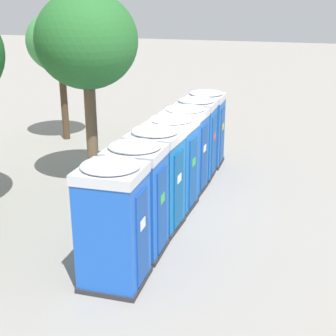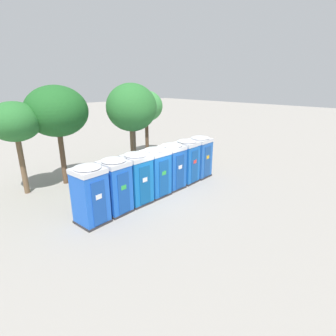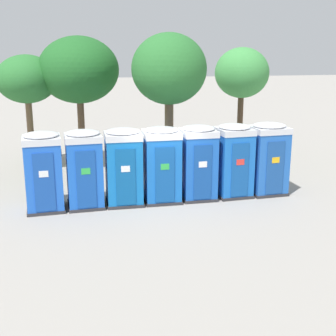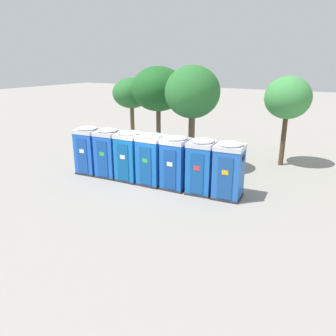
{
  "view_description": "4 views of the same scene",
  "coord_description": "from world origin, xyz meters",
  "px_view_note": "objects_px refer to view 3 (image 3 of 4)",
  "views": [
    {
      "loc": [
        -10.96,
        -4.18,
        5.22
      ],
      "look_at": [
        -0.44,
        -0.23,
        1.27
      ],
      "focal_mm": 50.0,
      "sensor_mm": 36.0,
      "label": 1
    },
    {
      "loc": [
        -8.5,
        -9.57,
        5.67
      ],
      "look_at": [
        0.91,
        -0.16,
        1.26
      ],
      "focal_mm": 28.0,
      "sensor_mm": 36.0,
      "label": 2
    },
    {
      "loc": [
        -2.45,
        -15.11,
        5.19
      ],
      "look_at": [
        0.22,
        -0.2,
        1.15
      ],
      "focal_mm": 50.0,
      "sensor_mm": 36.0,
      "label": 3
    },
    {
      "loc": [
        8.2,
        -12.97,
        5.76
      ],
      "look_at": [
        0.91,
        -0.16,
        0.95
      ],
      "focal_mm": 35.0,
      "sensor_mm": 36.0,
      "label": 4
    }
  ],
  "objects_px": {
    "portapotty_5": "(233,160)",
    "street_tree_3": "(242,74)",
    "portapotty_0": "(43,171)",
    "street_tree_1": "(79,70)",
    "street_tree_0": "(169,70)",
    "portapotty_4": "(198,162)",
    "street_tree_2": "(27,80)",
    "portapotty_1": "(84,169)",
    "portapotty_3": "(162,164)",
    "portapotty_6": "(268,158)",
    "portapotty_2": "(124,166)"
  },
  "relations": [
    {
      "from": "portapotty_5",
      "to": "street_tree_3",
      "type": "height_order",
      "value": "street_tree_3"
    },
    {
      "from": "portapotty_0",
      "to": "portapotty_5",
      "type": "xyz_separation_m",
      "value": [
        6.38,
        0.36,
        0.0
      ]
    },
    {
      "from": "street_tree_1",
      "to": "street_tree_0",
      "type": "bearing_deg",
      "value": -32.65
    },
    {
      "from": "portapotty_5",
      "to": "street_tree_1",
      "type": "height_order",
      "value": "street_tree_1"
    },
    {
      "from": "street_tree_3",
      "to": "street_tree_1",
      "type": "bearing_deg",
      "value": -169.39
    },
    {
      "from": "portapotty_4",
      "to": "street_tree_3",
      "type": "distance_m",
      "value": 7.7
    },
    {
      "from": "street_tree_1",
      "to": "street_tree_2",
      "type": "bearing_deg",
      "value": 178.04
    },
    {
      "from": "portapotty_1",
      "to": "street_tree_0",
      "type": "height_order",
      "value": "street_tree_0"
    },
    {
      "from": "portapotty_1",
      "to": "street_tree_2",
      "type": "height_order",
      "value": "street_tree_2"
    },
    {
      "from": "portapotty_3",
      "to": "portapotty_6",
      "type": "bearing_deg",
      "value": 3.02
    },
    {
      "from": "portapotty_4",
      "to": "street_tree_0",
      "type": "relative_size",
      "value": 0.45
    },
    {
      "from": "portapotty_4",
      "to": "portapotty_6",
      "type": "relative_size",
      "value": 1.0
    },
    {
      "from": "street_tree_0",
      "to": "street_tree_1",
      "type": "xyz_separation_m",
      "value": [
        -3.38,
        2.17,
        -0.1
      ]
    },
    {
      "from": "portapotty_1",
      "to": "portapotty_5",
      "type": "xyz_separation_m",
      "value": [
        5.1,
        0.26,
        -0.0
      ]
    },
    {
      "from": "portapotty_0",
      "to": "street_tree_1",
      "type": "relative_size",
      "value": 0.46
    },
    {
      "from": "portapotty_4",
      "to": "street_tree_2",
      "type": "relative_size",
      "value": 0.53
    },
    {
      "from": "portapotty_3",
      "to": "portapotty_5",
      "type": "xyz_separation_m",
      "value": [
        2.55,
        0.15,
        0.0
      ]
    },
    {
      "from": "portapotty_6",
      "to": "street_tree_1",
      "type": "bearing_deg",
      "value": 143.45
    },
    {
      "from": "street_tree_0",
      "to": "street_tree_2",
      "type": "distance_m",
      "value": 5.94
    },
    {
      "from": "portapotty_6",
      "to": "street_tree_3",
      "type": "xyz_separation_m",
      "value": [
        1.05,
        6.18,
        2.55
      ]
    },
    {
      "from": "street_tree_1",
      "to": "portapotty_1",
      "type": "bearing_deg",
      "value": -89.25
    },
    {
      "from": "portapotty_2",
      "to": "street_tree_1",
      "type": "height_order",
      "value": "street_tree_1"
    },
    {
      "from": "street_tree_3",
      "to": "portapotty_5",
      "type": "bearing_deg",
      "value": -110.46
    },
    {
      "from": "street_tree_2",
      "to": "street_tree_3",
      "type": "height_order",
      "value": "street_tree_3"
    },
    {
      "from": "portapotty_2",
      "to": "portapotty_5",
      "type": "bearing_deg",
      "value": 2.95
    },
    {
      "from": "street_tree_2",
      "to": "street_tree_1",
      "type": "bearing_deg",
      "value": -1.96
    },
    {
      "from": "portapotty_5",
      "to": "street_tree_0",
      "type": "bearing_deg",
      "value": 123.85
    },
    {
      "from": "portapotty_2",
      "to": "portapotty_6",
      "type": "height_order",
      "value": "same"
    },
    {
      "from": "portapotty_1",
      "to": "street_tree_3",
      "type": "relative_size",
      "value": 0.5
    },
    {
      "from": "portapotty_4",
      "to": "portapotty_1",
      "type": "bearing_deg",
      "value": -177.17
    },
    {
      "from": "portapotty_1",
      "to": "portapotty_4",
      "type": "distance_m",
      "value": 3.83
    },
    {
      "from": "portapotty_6",
      "to": "street_tree_1",
      "type": "height_order",
      "value": "street_tree_1"
    },
    {
      "from": "street_tree_3",
      "to": "portapotty_3",
      "type": "bearing_deg",
      "value": -127.38
    },
    {
      "from": "street_tree_2",
      "to": "portapotty_2",
      "type": "bearing_deg",
      "value": -55.98
    },
    {
      "from": "portapotty_1",
      "to": "portapotty_3",
      "type": "relative_size",
      "value": 1.0
    },
    {
      "from": "portapotty_4",
      "to": "portapotty_6",
      "type": "height_order",
      "value": "same"
    },
    {
      "from": "portapotty_5",
      "to": "portapotty_4",
      "type": "bearing_deg",
      "value": -176.85
    },
    {
      "from": "portapotty_1",
      "to": "street_tree_1",
      "type": "bearing_deg",
      "value": 90.75
    },
    {
      "from": "portapotty_3",
      "to": "street_tree_3",
      "type": "height_order",
      "value": "street_tree_3"
    },
    {
      "from": "street_tree_2",
      "to": "street_tree_0",
      "type": "bearing_deg",
      "value": -22.21
    },
    {
      "from": "portapotty_3",
      "to": "street_tree_3",
      "type": "xyz_separation_m",
      "value": [
        4.88,
        6.39,
        2.55
      ]
    },
    {
      "from": "portapotty_0",
      "to": "portapotty_1",
      "type": "xyz_separation_m",
      "value": [
        1.27,
        0.1,
        0.0
      ]
    },
    {
      "from": "portapotty_0",
      "to": "street_tree_1",
      "type": "distance_m",
      "value": 6.04
    },
    {
      "from": "portapotty_0",
      "to": "street_tree_0",
      "type": "relative_size",
      "value": 0.45
    },
    {
      "from": "portapotty_5",
      "to": "portapotty_1",
      "type": "bearing_deg",
      "value": -177.09
    },
    {
      "from": "portapotty_6",
      "to": "portapotty_5",
      "type": "bearing_deg",
      "value": -177.62
    },
    {
      "from": "portapotty_0",
      "to": "street_tree_2",
      "type": "distance_m",
      "value": 5.88
    },
    {
      "from": "portapotty_1",
      "to": "street_tree_2",
      "type": "xyz_separation_m",
      "value": [
        -2.17,
        5.16,
        2.47
      ]
    },
    {
      "from": "portapotty_4",
      "to": "street_tree_1",
      "type": "relative_size",
      "value": 0.46
    },
    {
      "from": "portapotty_1",
      "to": "portapotty_4",
      "type": "xyz_separation_m",
      "value": [
        3.83,
        0.19,
        -0.0
      ]
    }
  ]
}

